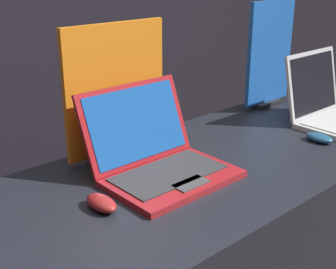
{
  "coord_description": "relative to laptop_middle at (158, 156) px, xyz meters",
  "views": [
    {
      "loc": [
        -0.88,
        -0.61,
        1.61
      ],
      "look_at": [
        -0.0,
        0.36,
        1.12
      ],
      "focal_mm": 50.0,
      "sensor_mm": 36.0,
      "label": 1
    }
  ],
  "objects": [
    {
      "name": "laptop_middle",
      "position": [
        0.0,
        0.0,
        0.0
      ],
      "size": [
        0.4,
        0.37,
        0.27
      ],
      "color": "maroon",
      "rests_on": "display_counter"
    },
    {
      "name": "laptop_back",
      "position": [
        0.85,
        -0.11,
        0.0
      ],
      "size": [
        0.34,
        0.33,
        0.29
      ],
      "color": "#B7B7BC",
      "rests_on": "display_counter"
    },
    {
      "name": "mouse_back",
      "position": [
        0.63,
        -0.19,
        -0.05
      ],
      "size": [
        0.06,
        0.11,
        0.03
      ],
      "color": "navy",
      "rests_on": "display_counter"
    },
    {
      "name": "mouse_middle",
      "position": [
        -0.26,
        -0.06,
        -0.04
      ],
      "size": [
        0.06,
        0.11,
        0.04
      ],
      "color": "maroon",
      "rests_on": "display_counter"
    },
    {
      "name": "promo_stand_back",
      "position": [
        0.85,
        0.22,
        0.17
      ],
      "size": [
        0.29,
        0.07,
        0.48
      ],
      "color": "black",
      "rests_on": "display_counter"
    },
    {
      "name": "promo_stand_middle",
      "position": [
        0.0,
        0.21,
        0.16
      ],
      "size": [
        0.39,
        0.07,
        0.46
      ],
      "color": "black",
      "rests_on": "display_counter"
    }
  ]
}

